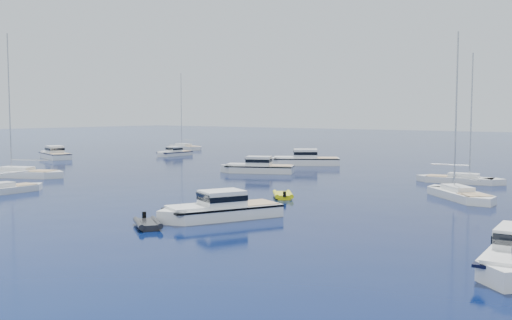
# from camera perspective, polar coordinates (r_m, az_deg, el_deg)

# --- Properties ---
(ground) EXTENTS (400.00, 400.00, 0.00)m
(ground) POSITION_cam_1_polar(r_m,az_deg,el_deg) (49.12, -21.02, -4.13)
(ground) COLOR #081D53
(ground) RESTS_ON ground
(motor_cruiser_near) EXTENTS (6.32, 9.69, 2.45)m
(motor_cruiser_near) POSITION_cam_1_polar(r_m,az_deg,el_deg) (40.65, -3.48, -5.60)
(motor_cruiser_near) COLOR white
(motor_cruiser_near) RESTS_ON ground
(motor_cruiser_centre) EXTENTS (9.79, 6.86, 2.49)m
(motor_cruiser_centre) POSITION_cam_1_polar(r_m,az_deg,el_deg) (71.08, 0.14, -1.21)
(motor_cruiser_centre) COLOR silver
(motor_cruiser_centre) RESTS_ON ground
(motor_cruiser_far_l) EXTENTS (10.06, 5.81, 2.53)m
(motor_cruiser_far_l) POSITION_cam_1_polar(r_m,az_deg,el_deg) (98.16, -18.64, 0.15)
(motor_cruiser_far_l) COLOR white
(motor_cruiser_far_l) RESTS_ON ground
(motor_cruiser_distant) EXTENTS (10.53, 8.67, 2.77)m
(motor_cruiser_distant) POSITION_cam_1_polar(r_m,az_deg,el_deg) (81.71, 4.58, -0.47)
(motor_cruiser_distant) COLOR white
(motor_cruiser_distant) RESTS_ON ground
(motor_cruiser_horizon) EXTENTS (2.33, 7.44, 1.95)m
(motor_cruiser_horizon) POSITION_cam_1_polar(r_m,az_deg,el_deg) (99.30, -7.85, 0.40)
(motor_cruiser_horizon) COLOR white
(motor_cruiser_horizon) RESTS_ON ground
(sailboat_fore) EXTENTS (2.59, 8.86, 12.92)m
(sailboat_fore) POSITION_cam_1_polar(r_m,az_deg,el_deg) (57.56, -23.14, -2.95)
(sailboat_fore) COLOR silver
(sailboat_fore) RESTS_ON ground
(sailboat_mid_r) EXTENTS (8.90, 8.53, 14.38)m
(sailboat_mid_r) POSITION_cam_1_polar(r_m,az_deg,el_deg) (52.56, 18.83, -3.52)
(sailboat_mid_r) COLOR white
(sailboat_mid_r) RESTS_ON ground
(sailboat_mid_l) EXTENTS (11.36, 7.18, 16.38)m
(sailboat_mid_l) POSITION_cam_1_polar(r_m,az_deg,el_deg) (71.25, -21.53, -1.52)
(sailboat_mid_l) COLOR white
(sailboat_mid_l) RESTS_ON ground
(sailboat_centre) EXTENTS (9.48, 3.76, 13.56)m
(sailboat_centre) POSITION_cam_1_polar(r_m,az_deg,el_deg) (64.25, 18.85, -2.08)
(sailboat_centre) COLOR silver
(sailboat_centre) RESTS_ON ground
(sailboat_far_l) EXTENTS (10.62, 4.26, 15.19)m
(sailboat_far_l) POSITION_cam_1_polar(r_m,az_deg,el_deg) (116.62, -6.80, 1.02)
(sailboat_far_l) COLOR silver
(sailboat_far_l) RESTS_ON ground
(tender_yellow) EXTENTS (3.52, 3.71, 0.95)m
(tender_yellow) POSITION_cam_1_polar(r_m,az_deg,el_deg) (50.49, 2.58, -3.60)
(tender_yellow) COLOR yellow
(tender_yellow) RESTS_ON ground
(tender_grey_near) EXTENTS (3.55, 3.18, 0.95)m
(tender_grey_near) POSITION_cam_1_polar(r_m,az_deg,el_deg) (38.17, -10.29, -6.34)
(tender_grey_near) COLOR black
(tender_grey_near) RESTS_ON ground
(tender_grey_far) EXTENTS (3.73, 2.30, 0.95)m
(tender_grey_far) POSITION_cam_1_polar(r_m,az_deg,el_deg) (84.41, 5.78, -0.32)
(tender_grey_far) COLOR black
(tender_grey_far) RESTS_ON ground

